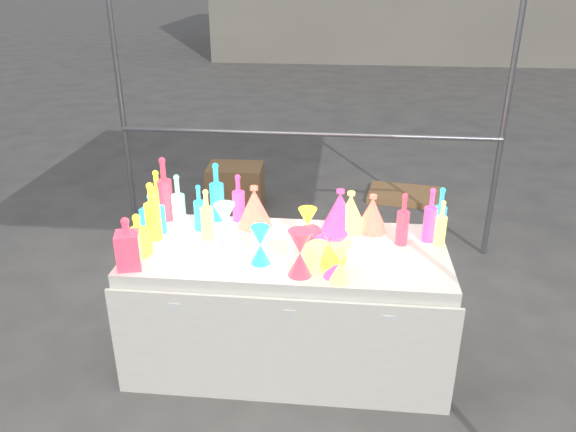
# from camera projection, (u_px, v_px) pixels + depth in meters

# --- Properties ---
(ground) EXTENTS (80.00, 80.00, 0.00)m
(ground) POSITION_uv_depth(u_px,v_px,m) (288.00, 355.00, 3.50)
(ground) COLOR slate
(ground) RESTS_ON ground
(display_table) EXTENTS (1.84, 0.83, 0.75)m
(display_table) POSITION_uv_depth(u_px,v_px,m) (288.00, 305.00, 3.34)
(display_table) COLOR white
(display_table) RESTS_ON ground
(cardboard_box_closed) EXTENTS (0.55, 0.41, 0.39)m
(cardboard_box_closed) POSITION_uv_depth(u_px,v_px,m) (236.00, 184.00, 5.64)
(cardboard_box_closed) COLOR #AD7D4E
(cardboard_box_closed) RESTS_ON ground
(cardboard_box_flat) EXTENTS (0.80, 0.63, 0.06)m
(cardboard_box_flat) POSITION_uv_depth(u_px,v_px,m) (405.00, 195.00, 5.82)
(cardboard_box_flat) COLOR #AD7D4E
(cardboard_box_flat) RESTS_ON ground
(bottle_0) EXTENTS (0.09, 0.09, 0.32)m
(bottle_0) POSITION_uv_depth(u_px,v_px,m) (158.00, 195.00, 3.49)
(bottle_0) COLOR red
(bottle_0) RESTS_ON display_table
(bottle_1) EXTENTS (0.12, 0.12, 0.37)m
(bottle_1) POSITION_uv_depth(u_px,v_px,m) (217.00, 192.00, 3.47)
(bottle_1) COLOR #1B921A
(bottle_1) RESTS_ON display_table
(bottle_2) EXTENTS (0.09, 0.09, 0.41)m
(bottle_2) POSITION_uv_depth(u_px,v_px,m) (165.00, 189.00, 3.46)
(bottle_2) COLOR #E65418
(bottle_2) RESTS_ON display_table
(bottle_3) EXTENTS (0.08, 0.08, 0.30)m
(bottle_3) POSITION_uv_depth(u_px,v_px,m) (238.00, 198.00, 3.48)
(bottle_3) COLOR blue
(bottle_3) RESTS_ON display_table
(bottle_4) EXTENTS (0.10, 0.10, 0.31)m
(bottle_4) POSITION_uv_depth(u_px,v_px,m) (207.00, 214.00, 3.23)
(bottle_4) COLOR #15897F
(bottle_4) RESTS_ON display_table
(bottle_5) EXTENTS (0.09, 0.09, 0.35)m
(bottle_5) POSITION_uv_depth(u_px,v_px,m) (178.00, 203.00, 3.34)
(bottle_5) COLOR #D92B7E
(bottle_5) RESTS_ON display_table
(bottle_6) EXTENTS (0.12, 0.12, 0.35)m
(bottle_6) POSITION_uv_depth(u_px,v_px,m) (152.00, 211.00, 3.23)
(bottle_6) COLOR red
(bottle_6) RESTS_ON display_table
(bottle_7) EXTENTS (0.08, 0.08, 0.29)m
(bottle_7) POSITION_uv_depth(u_px,v_px,m) (199.00, 207.00, 3.36)
(bottle_7) COLOR #1B921A
(bottle_7) RESTS_ON display_table
(decanter_0) EXTENTS (0.12, 0.12, 0.25)m
(decanter_0) POSITION_uv_depth(u_px,v_px,m) (138.00, 235.00, 3.06)
(decanter_0) COLOR red
(decanter_0) RESTS_ON display_table
(decanter_1) EXTENTS (0.15, 0.15, 0.29)m
(decanter_1) POSITION_uv_depth(u_px,v_px,m) (128.00, 243.00, 2.93)
(decanter_1) COLOR #E65418
(decanter_1) RESTS_ON display_table
(decanter_2) EXTENTS (0.13, 0.13, 0.27)m
(decanter_2) POSITION_uv_depth(u_px,v_px,m) (152.00, 214.00, 3.29)
(decanter_2) COLOR #1B921A
(decanter_2) RESTS_ON display_table
(hourglass_0) EXTENTS (0.16, 0.16, 0.25)m
(hourglass_0) POSITION_uv_depth(u_px,v_px,m) (300.00, 253.00, 2.86)
(hourglass_0) COLOR #E65418
(hourglass_0) RESTS_ON display_table
(hourglass_1) EXTENTS (0.14, 0.14, 0.25)m
(hourglass_1) POSITION_uv_depth(u_px,v_px,m) (335.00, 255.00, 2.85)
(hourglass_1) COLOR blue
(hourglass_1) RESTS_ON display_table
(hourglass_2) EXTENTS (0.12, 0.12, 0.22)m
(hourglass_2) POSITION_uv_depth(u_px,v_px,m) (340.00, 262.00, 2.81)
(hourglass_2) COLOR #15897F
(hourglass_2) RESTS_ON display_table
(hourglass_3) EXTENTS (0.15, 0.15, 0.25)m
(hourglass_3) POSITION_uv_depth(u_px,v_px,m) (225.00, 224.00, 3.19)
(hourglass_3) COLOR #D92B7E
(hourglass_3) RESTS_ON display_table
(hourglass_4) EXTENTS (0.12, 0.12, 0.21)m
(hourglass_4) POSITION_uv_depth(u_px,v_px,m) (307.00, 226.00, 3.21)
(hourglass_4) COLOR red
(hourglass_4) RESTS_ON display_table
(hourglass_5) EXTENTS (0.13, 0.13, 0.21)m
(hourglass_5) POSITION_uv_depth(u_px,v_px,m) (260.00, 245.00, 2.99)
(hourglass_5) COLOR #1B921A
(hourglass_5) RESTS_ON display_table
(globe_0) EXTENTS (0.22, 0.22, 0.13)m
(globe_0) POSITION_uv_depth(u_px,v_px,m) (331.00, 259.00, 2.93)
(globe_0) COLOR red
(globe_0) RESTS_ON display_table
(globe_1) EXTENTS (0.19, 0.19, 0.14)m
(globe_1) POSITION_uv_depth(u_px,v_px,m) (318.00, 256.00, 2.96)
(globe_1) COLOR #15897F
(globe_1) RESTS_ON display_table
(globe_2) EXTENTS (0.17, 0.17, 0.12)m
(globe_2) POSITION_uv_depth(u_px,v_px,m) (311.00, 237.00, 3.18)
(globe_2) COLOR #E65418
(globe_2) RESTS_ON display_table
(globe_3) EXTENTS (0.22, 0.22, 0.13)m
(globe_3) POSITION_uv_depth(u_px,v_px,m) (326.00, 248.00, 3.04)
(globe_3) COLOR blue
(globe_3) RESTS_ON display_table
(lampshade_0) EXTENTS (0.28, 0.28, 0.26)m
(lampshade_0) POSITION_uv_depth(u_px,v_px,m) (254.00, 206.00, 3.41)
(lampshade_0) COLOR yellow
(lampshade_0) RESTS_ON display_table
(lampshade_1) EXTENTS (0.25, 0.25, 0.23)m
(lampshade_1) POSITION_uv_depth(u_px,v_px,m) (372.00, 213.00, 3.35)
(lampshade_1) COLOR yellow
(lampshade_1) RESTS_ON display_table
(lampshade_2) EXTENTS (0.23, 0.23, 0.26)m
(lampshade_2) POSITION_uv_depth(u_px,v_px,m) (340.00, 210.00, 3.36)
(lampshade_2) COLOR blue
(lampshade_2) RESTS_ON display_table
(lampshade_3) EXTENTS (0.26, 0.26, 0.25)m
(lampshade_3) POSITION_uv_depth(u_px,v_px,m) (350.00, 211.00, 3.36)
(lampshade_3) COLOR #15897F
(lampshade_3) RESTS_ON display_table
(bottle_8) EXTENTS (0.07, 0.07, 0.33)m
(bottle_8) POSITION_uv_depth(u_px,v_px,m) (440.00, 214.00, 3.22)
(bottle_8) COLOR #1B921A
(bottle_8) RESTS_ON display_table
(bottle_9) EXTENTS (0.08, 0.08, 0.31)m
(bottle_9) POSITION_uv_depth(u_px,v_px,m) (403.00, 219.00, 3.17)
(bottle_9) COLOR #E65418
(bottle_9) RESTS_ON display_table
(bottle_10) EXTENTS (0.08, 0.08, 0.33)m
(bottle_10) POSITION_uv_depth(u_px,v_px,m) (430.00, 215.00, 3.21)
(bottle_10) COLOR blue
(bottle_10) RESTS_ON display_table
(bottle_11) EXTENTS (0.08, 0.08, 0.28)m
(bottle_11) POSITION_uv_depth(u_px,v_px,m) (441.00, 223.00, 3.17)
(bottle_11) COLOR #15897F
(bottle_11) RESTS_ON display_table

